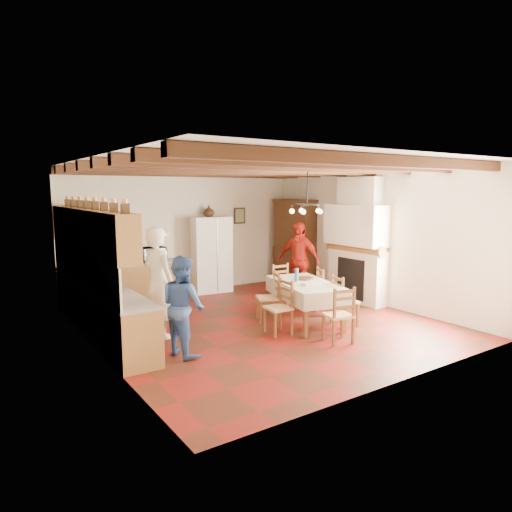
{
  "coord_description": "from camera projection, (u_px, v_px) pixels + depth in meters",
  "views": [
    {
      "loc": [
        -4.78,
        -6.95,
        2.52
      ],
      "look_at": [
        0.1,
        0.3,
        1.25
      ],
      "focal_mm": 32.0,
      "sensor_mm": 36.0,
      "label": 1
    }
  ],
  "objects": [
    {
      "name": "backsplash_left",
      "position": [
        81.0,
        268.0,
        7.75
      ],
      "size": [
        0.03,
        4.3,
        0.6
      ],
      "primitive_type": "cube",
      "color": "beige",
      "rests_on": "ground"
    },
    {
      "name": "chair_left_far",
      "position": [
        268.0,
        297.0,
        8.77
      ],
      "size": [
        0.54,
        0.55,
        0.96
      ],
      "primitive_type": null,
      "rotation": [
        0.0,
        0.0,
        -1.99
      ],
      "color": "brown",
      "rests_on": "floor"
    },
    {
      "name": "chair_right_near",
      "position": [
        345.0,
        300.0,
        8.5
      ],
      "size": [
        0.48,
        0.49,
        0.96
      ],
      "primitive_type": null,
      "rotation": [
        0.0,
        0.0,
        1.36
      ],
      "color": "brown",
      "rests_on": "floor"
    },
    {
      "name": "ceiling",
      "position": [
        261.0,
        163.0,
        8.28
      ],
      "size": [
        6.0,
        6.5,
        0.02
      ],
      "primitive_type": "cube",
      "color": "silver",
      "rests_on": "ground"
    },
    {
      "name": "chair_end_far",
      "position": [
        284.0,
        287.0,
        9.67
      ],
      "size": [
        0.45,
        0.43,
        0.96
      ],
      "primitive_type": null,
      "rotation": [
        0.0,
        0.0,
        -0.07
      ],
      "color": "brown",
      "rests_on": "floor"
    },
    {
      "name": "wall_picture",
      "position": [
        240.0,
        216.0,
        11.95
      ],
      "size": [
        0.34,
        0.03,
        0.42
      ],
      "primitive_type": "cube",
      "color": "#332817",
      "rests_on": "ground"
    },
    {
      "name": "chair_end_near",
      "position": [
        338.0,
        314.0,
        7.55
      ],
      "size": [
        0.5,
        0.49,
        0.96
      ],
      "primitive_type": null,
      "rotation": [
        0.0,
        0.0,
        2.91
      ],
      "color": "brown",
      "rests_on": "floor"
    },
    {
      "name": "backsplash_back",
      "position": [
        124.0,
        249.0,
        10.34
      ],
      "size": [
        2.3,
        0.03,
        0.6
      ],
      "primitive_type": "cube",
      "color": "beige",
      "rests_on": "ground"
    },
    {
      "name": "floor",
      "position": [
        260.0,
        323.0,
        8.71
      ],
      "size": [
        6.0,
        6.5,
        0.02
      ],
      "primitive_type": "cube",
      "color": "#4A1E12",
      "rests_on": "ground"
    },
    {
      "name": "upper_cabinets",
      "position": [
        89.0,
        230.0,
        7.75
      ],
      "size": [
        0.35,
        4.2,
        0.7
      ],
      "primitive_type": "cube",
      "color": "brown",
      "rests_on": "ground"
    },
    {
      "name": "person_woman_blue",
      "position": [
        183.0,
        306.0,
        6.95
      ],
      "size": [
        0.71,
        0.85,
        1.54
      ],
      "primitive_type": "imported",
      "rotation": [
        0.0,
        0.0,
        1.76
      ],
      "color": "#355598",
      "rests_on": "floor"
    },
    {
      "name": "countertop_left",
      "position": [
        99.0,
        285.0,
        7.95
      ],
      "size": [
        0.62,
        4.3,
        0.04
      ],
      "primitive_type": "cube",
      "color": "slate",
      "rests_on": "lower_cabinets_left"
    },
    {
      "name": "hutch",
      "position": [
        295.0,
        243.0,
        12.02
      ],
      "size": [
        0.62,
        1.29,
        2.27
      ],
      "primitive_type": null,
      "rotation": [
        0.0,
        0.0,
        0.08
      ],
      "color": "#3D2113",
      "rests_on": "floor"
    },
    {
      "name": "dining_table",
      "position": [
        306.0,
        287.0,
        8.62
      ],
      "size": [
        1.35,
        1.98,
        0.79
      ],
      "rotation": [
        0.0,
        0.0,
        -0.26
      ],
      "color": "beige",
      "rests_on": "floor"
    },
    {
      "name": "chair_right_far",
      "position": [
        328.0,
        291.0,
        9.29
      ],
      "size": [
        0.54,
        0.55,
        0.96
      ],
      "primitive_type": null,
      "rotation": [
        0.0,
        0.0,
        1.15
      ],
      "color": "brown",
      "rests_on": "floor"
    },
    {
      "name": "lower_cabinets_left",
      "position": [
        100.0,
        310.0,
        8.02
      ],
      "size": [
        0.6,
        4.3,
        0.86
      ],
      "primitive_type": "cube",
      "color": "brown",
      "rests_on": "ground"
    },
    {
      "name": "person_woman_red",
      "position": [
        299.0,
        261.0,
        10.52
      ],
      "size": [
        0.8,
        1.15,
        1.81
      ],
      "primitive_type": "imported",
      "rotation": [
        0.0,
        0.0,
        -1.19
      ],
      "color": "red",
      "rests_on": "floor"
    },
    {
      "name": "ceiling_beams",
      "position": [
        261.0,
        168.0,
        8.29
      ],
      "size": [
        6.0,
        6.3,
        0.16
      ],
      "primitive_type": null,
      "color": "#392011",
      "rests_on": "ground"
    },
    {
      "name": "wall_left",
      "position": [
        95.0,
        258.0,
        6.83
      ],
      "size": [
        0.02,
        6.5,
        3.0
      ],
      "primitive_type": "cube",
      "color": "beige",
      "rests_on": "ground"
    },
    {
      "name": "wall_back",
      "position": [
        185.0,
        232.0,
        11.17
      ],
      "size": [
        6.0,
        0.02,
        3.0
      ],
      "primitive_type": "cube",
      "color": "beige",
      "rests_on": "ground"
    },
    {
      "name": "refrigerator",
      "position": [
        210.0,
        254.0,
        11.38
      ],
      "size": [
        1.03,
        0.88,
        1.87
      ],
      "primitive_type": "cube",
      "rotation": [
        0.0,
        0.0,
        -0.13
      ],
      "color": "white",
      "rests_on": "floor"
    },
    {
      "name": "chandelier",
      "position": [
        307.0,
        205.0,
        8.4
      ],
      "size": [
        0.47,
        0.47,
        0.03
      ],
      "primitive_type": "torus",
      "color": "black",
      "rests_on": "ground"
    },
    {
      "name": "lower_cabinets_back",
      "position": [
        129.0,
        284.0,
        10.21
      ],
      "size": [
        2.3,
        0.6,
        0.86
      ],
      "primitive_type": "cube",
      "color": "brown",
      "rests_on": "ground"
    },
    {
      "name": "fridge_vase",
      "position": [
        209.0,
        211.0,
        11.22
      ],
      "size": [
        0.29,
        0.29,
        0.28
      ],
      "primitive_type": "imported",
      "rotation": [
        0.0,
        0.0,
        0.08
      ],
      "color": "#3D2113",
      "rests_on": "refrigerator"
    },
    {
      "name": "wall_front",
      "position": [
        405.0,
        270.0,
        5.82
      ],
      "size": [
        6.0,
        0.02,
        3.0
      ],
      "primitive_type": "cube",
      "color": "beige",
      "rests_on": "ground"
    },
    {
      "name": "fireplace",
      "position": [
        356.0,
        241.0,
        10.18
      ],
      "size": [
        0.56,
        1.6,
        2.8
      ],
      "primitive_type": null,
      "color": "beige",
      "rests_on": "ground"
    },
    {
      "name": "chair_left_near",
      "position": [
        278.0,
        307.0,
        8.01
      ],
      "size": [
        0.43,
        0.45,
        0.96
      ],
      "primitive_type": null,
      "rotation": [
        0.0,
        0.0,
        -1.64
      ],
      "color": "brown",
      "rests_on": "floor"
    },
    {
      "name": "microwave",
      "position": [
        152.0,
        254.0,
        10.43
      ],
      "size": [
        0.63,
        0.47,
        0.32
      ],
      "primitive_type": "imported",
      "rotation": [
        0.0,
        0.0,
        0.15
      ],
      "color": "silver",
      "rests_on": "countertop_back"
    },
    {
      "name": "wall_right",
      "position": [
        372.0,
        236.0,
        10.16
      ],
      "size": [
        0.02,
        6.5,
        3.0
      ],
      "primitive_type": "cube",
      "color": "beige",
      "rests_on": "ground"
    },
    {
      "name": "countertop_back",
      "position": [
        128.0,
        264.0,
        10.15
      ],
      "size": [
        2.34,
        0.62,
        0.04
      ],
      "primitive_type": "cube",
      "color": "slate",
      "rests_on": "lower_cabinets_back"
    },
    {
      "name": "person_man",
      "position": [
        159.0,
        282.0,
        7.76
      ],
      "size": [
        0.64,
        0.8,
        1.91
      ],
      "primitive_type": "imported",
      "rotation": [
        0.0,
        0.0,
        1.87
      ],
      "color": "white",
      "rests_on": "floor"
    }
  ]
}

